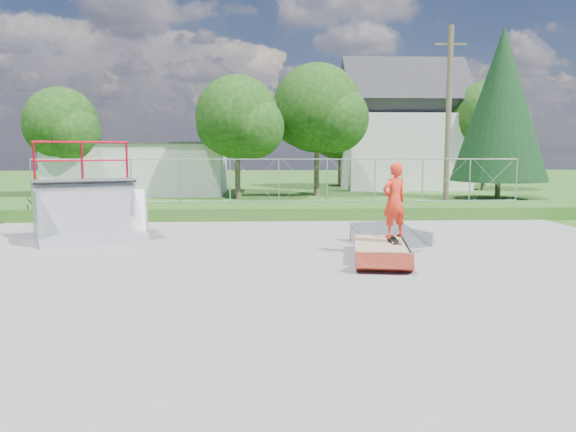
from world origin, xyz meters
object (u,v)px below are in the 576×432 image
at_px(skater, 394,203).
at_px(flat_bank_ramp, 391,236).
at_px(grind_box, 380,250).
at_px(quarter_pipe, 89,191).

bearing_deg(skater, flat_bank_ramp, -125.78).
bearing_deg(grind_box, skater, 22.77).
distance_m(quarter_pipe, flat_bank_ramp, 8.80).
xyz_separation_m(flat_bank_ramp, skater, (-0.36, -1.79, 1.09)).
bearing_deg(grind_box, quarter_pipe, 168.99).
relative_size(flat_bank_ramp, skater, 0.98).
height_order(quarter_pipe, flat_bank_ramp, quarter_pipe).
relative_size(grind_box, skater, 1.47).
bearing_deg(grind_box, flat_bank_ramp, 78.61).
relative_size(quarter_pipe, flat_bank_ramp, 1.62).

